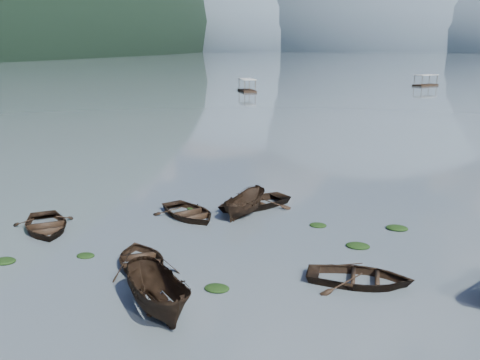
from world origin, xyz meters
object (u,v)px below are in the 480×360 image
(pontoon_left, at_px, (247,92))
(pontoon_centre, at_px, (425,86))
(rowboat_0, at_px, (46,230))
(rowboat_3, at_px, (142,265))

(pontoon_left, height_order, pontoon_centre, pontoon_left)
(pontoon_centre, bearing_deg, pontoon_left, -104.76)
(rowboat_0, distance_m, pontoon_left, 87.32)
(pontoon_centre, bearing_deg, rowboat_3, -59.58)
(rowboat_3, bearing_deg, pontoon_left, -112.20)
(rowboat_3, height_order, pontoon_centre, pontoon_centre)
(pontoon_centre, bearing_deg, rowboat_0, -63.22)
(rowboat_3, height_order, pontoon_left, pontoon_left)
(rowboat_0, xyz_separation_m, pontoon_left, (-15.61, 85.92, 0.00))
(rowboat_0, bearing_deg, rowboat_3, -61.53)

